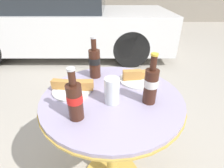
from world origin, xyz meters
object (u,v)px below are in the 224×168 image
object	(u,v)px
parked_car	(64,22)
drinking_glass	(113,92)
cola_bottle_right	(94,62)
lunch_plate_near	(139,77)
cola_bottle_left	(75,100)
cola_bottle_center	(151,84)
lunch_plate_far	(73,88)
bistro_table	(112,119)

from	to	relation	value
parked_car	drinking_glass	bearing A→B (deg)	-71.69
cola_bottle_right	lunch_plate_near	size ratio (longest dim) A/B	1.09
cola_bottle_left	cola_bottle_center	size ratio (longest dim) A/B	0.95
cola_bottle_right	parked_car	distance (m)	2.70
drinking_glass	lunch_plate_near	xyz separation A→B (m)	(0.16, 0.23, -0.04)
cola_bottle_center	drinking_glass	xyz separation A→B (m)	(-0.18, -0.00, -0.04)
cola_bottle_right	parked_car	world-z (taller)	parked_car
cola_bottle_left	parked_car	xyz separation A→B (m)	(-0.78, 2.95, -0.24)
cola_bottle_right	cola_bottle_left	bearing A→B (deg)	-97.14
cola_bottle_right	lunch_plate_far	size ratio (longest dim) A/B	1.11
cola_bottle_left	cola_bottle_right	bearing A→B (deg)	82.86
lunch_plate_near	lunch_plate_far	world-z (taller)	lunch_plate_near
cola_bottle_center	lunch_plate_near	xyz separation A→B (m)	(-0.02, 0.22, -0.08)
bistro_table	parked_car	xyz separation A→B (m)	(-0.93, 2.78, 0.02)
lunch_plate_near	lunch_plate_far	bearing A→B (deg)	-162.08
drinking_glass	lunch_plate_far	world-z (taller)	drinking_glass
cola_bottle_left	cola_bottle_right	distance (m)	0.40
cola_bottle_left	parked_car	bearing A→B (deg)	104.76
cola_bottle_right	drinking_glass	distance (m)	0.30
drinking_glass	bistro_table	bearing A→B (deg)	94.44
drinking_glass	lunch_plate_far	xyz separation A→B (m)	(-0.22, 0.10, -0.04)
cola_bottle_right	parked_car	size ratio (longest dim) A/B	0.07
bistro_table	cola_bottle_left	size ratio (longest dim) A/B	3.14
lunch_plate_far	cola_bottle_left	bearing A→B (deg)	-74.84
cola_bottle_left	bistro_table	bearing A→B (deg)	47.94
cola_bottle_left	lunch_plate_far	world-z (taller)	cola_bottle_left
lunch_plate_near	cola_bottle_left	bearing A→B (deg)	-132.98
bistro_table	lunch_plate_near	xyz separation A→B (m)	(0.16, 0.17, 0.18)
cola_bottle_left	cola_bottle_right	world-z (taller)	cola_bottle_right
cola_bottle_center	parked_car	distance (m)	3.05
bistro_table	cola_bottle_center	world-z (taller)	cola_bottle_center
bistro_table	cola_bottle_left	world-z (taller)	cola_bottle_left
bistro_table	parked_car	size ratio (longest dim) A/B	0.19
lunch_plate_near	lunch_plate_far	size ratio (longest dim) A/B	1.01
cola_bottle_left	parked_car	distance (m)	3.06
cola_bottle_center	drinking_glass	world-z (taller)	cola_bottle_center
bistro_table	drinking_glass	xyz separation A→B (m)	(0.00, -0.06, 0.22)
bistro_table	lunch_plate_near	bearing A→B (deg)	46.10
cola_bottle_center	parked_car	size ratio (longest dim) A/B	0.07
cola_bottle_left	cola_bottle_right	size ratio (longest dim) A/B	0.95
cola_bottle_left	lunch_plate_far	xyz separation A→B (m)	(-0.06, 0.22, -0.07)
bistro_table	lunch_plate_near	world-z (taller)	lunch_plate_near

